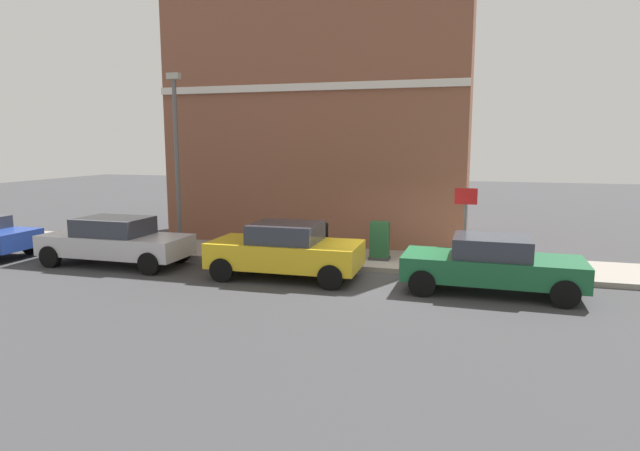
% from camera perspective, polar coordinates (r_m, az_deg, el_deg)
% --- Properties ---
extents(ground, '(80.00, 80.00, 0.00)m').
position_cam_1_polar(ground, '(14.68, 6.86, -5.60)').
color(ground, '#38383A').
extents(sidewalk, '(2.63, 30.00, 0.15)m').
position_cam_1_polar(sidewalk, '(18.29, -11.00, -2.60)').
color(sidewalk, gray).
rests_on(sidewalk, ground).
extents(corner_building, '(6.34, 10.60, 9.75)m').
position_cam_1_polar(corner_building, '(21.15, 0.95, 12.14)').
color(corner_building, brown).
rests_on(corner_building, ground).
extents(car_green, '(1.89, 4.26, 1.39)m').
position_cam_1_polar(car_green, '(13.68, 17.78, -3.93)').
color(car_green, '#195933').
rests_on(car_green, ground).
extents(car_yellow, '(2.00, 4.08, 1.50)m').
position_cam_1_polar(car_yellow, '(14.52, -3.67, -2.61)').
color(car_yellow, gold).
rests_on(car_yellow, ground).
extents(car_silver, '(1.83, 4.45, 1.43)m').
position_cam_1_polar(car_silver, '(17.14, -20.95, -1.52)').
color(car_silver, '#B7B7BC').
rests_on(car_silver, ground).
extents(utility_cabinet, '(0.46, 0.61, 1.15)m').
position_cam_1_polar(utility_cabinet, '(16.21, 6.37, -1.76)').
color(utility_cabinet, '#1E4C28').
rests_on(utility_cabinet, sidewalk).
extents(bollard_near_cabinet, '(0.14, 0.14, 1.04)m').
position_cam_1_polar(bollard_near_cabinet, '(16.67, 0.67, -1.33)').
color(bollard_near_cabinet, black).
rests_on(bollard_near_cabinet, sidewalk).
extents(street_sign, '(0.08, 0.60, 2.30)m').
position_cam_1_polar(street_sign, '(15.11, 15.19, 0.99)').
color(street_sign, '#59595B').
rests_on(street_sign, sidewalk).
extents(lamppost, '(0.20, 0.44, 5.72)m').
position_cam_1_polar(lamppost, '(18.43, -15.00, 7.46)').
color(lamppost, '#59595B').
rests_on(lamppost, sidewalk).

